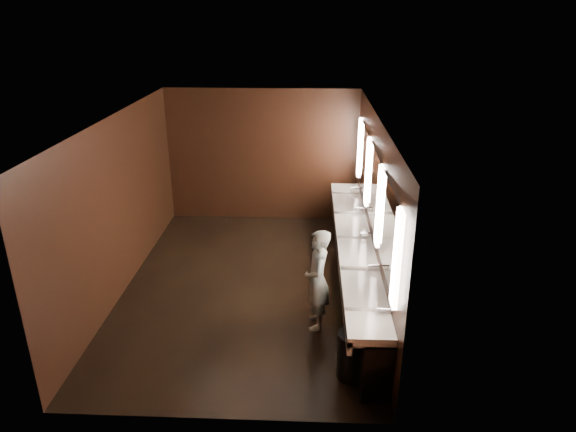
% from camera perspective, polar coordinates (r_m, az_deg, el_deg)
% --- Properties ---
extents(floor, '(6.00, 6.00, 0.00)m').
position_cam_1_polar(floor, '(8.66, -4.47, -7.68)').
color(floor, black).
rests_on(floor, ground).
extents(ceiling, '(4.00, 6.00, 0.02)m').
position_cam_1_polar(ceiling, '(7.67, -5.10, 10.79)').
color(ceiling, '#2D2D2B').
rests_on(ceiling, wall_back).
extents(wall_back, '(4.00, 0.02, 2.80)m').
position_cam_1_polar(wall_back, '(10.89, -2.84, 6.70)').
color(wall_back, black).
rests_on(wall_back, floor).
extents(wall_front, '(4.00, 0.02, 2.80)m').
position_cam_1_polar(wall_front, '(5.41, -8.69, -10.58)').
color(wall_front, black).
rests_on(wall_front, floor).
extents(wall_left, '(0.02, 6.00, 2.80)m').
position_cam_1_polar(wall_left, '(8.54, -18.20, 1.16)').
color(wall_left, black).
rests_on(wall_left, floor).
extents(wall_right, '(0.02, 6.00, 2.80)m').
position_cam_1_polar(wall_right, '(8.06, 9.49, 0.75)').
color(wall_right, black).
rests_on(wall_right, floor).
extents(sink_counter, '(0.55, 5.40, 1.01)m').
position_cam_1_polar(sink_counter, '(8.40, 7.70, -4.97)').
color(sink_counter, black).
rests_on(sink_counter, floor).
extents(mirror_band, '(0.06, 5.03, 1.15)m').
position_cam_1_polar(mirror_band, '(7.94, 9.50, 3.10)').
color(mirror_band, '#FEE3D2').
rests_on(mirror_band, wall_right).
extents(person, '(0.37, 0.55, 1.49)m').
position_cam_1_polar(person, '(7.28, 3.29, -7.10)').
color(person, '#87BAC9').
rests_on(person, floor).
extents(trash_bin, '(0.41, 0.41, 0.62)m').
position_cam_1_polar(trash_bin, '(6.63, 7.23, -15.06)').
color(trash_bin, black).
rests_on(trash_bin, floor).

